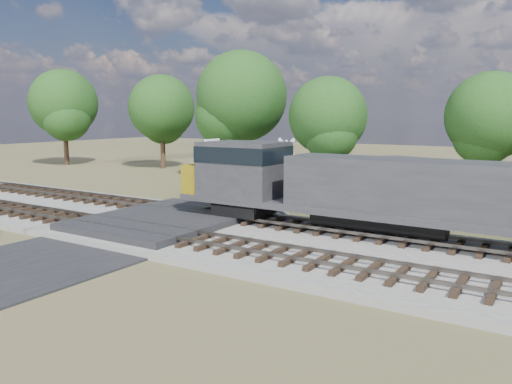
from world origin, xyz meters
The scene contains 9 objects.
ground centered at (0.00, 0.00, 0.00)m, with size 160.00×160.00×0.00m, color #414826.
ballast_bed centered at (10.00, 0.50, 0.15)m, with size 140.00×10.00×0.30m, color gray.
road centered at (0.00, 0.00, 0.04)m, with size 7.00×60.00×0.08m, color black.
crossing_panel centered at (0.00, 0.50, 0.32)m, with size 7.00×9.00×0.62m, color #262628.
track_near centered at (3.12, -2.00, 0.41)m, with size 140.00×2.60×0.33m.
track_far centered at (3.12, 3.00, 0.41)m, with size 140.00×2.60×0.33m.
crossing_signal_far centered at (3.82, 6.39, 1.90)m, with size 1.84×0.40×4.57m.
equipment_shed centered at (9.69, 9.25, 1.70)m, with size 6.50×6.50×3.36m.
treeline centered at (2.22, 19.89, 6.65)m, with size 82.03×11.44×11.51m.
Camera 1 is at (17.63, -18.76, 5.83)m, focal length 35.00 mm.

